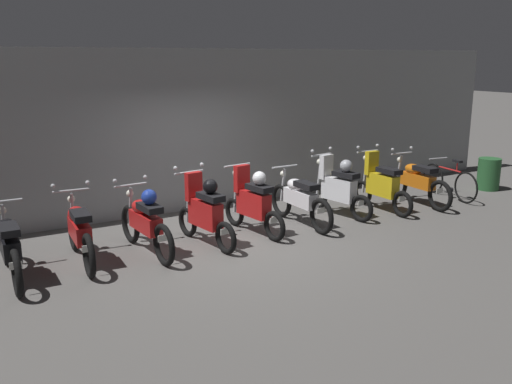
% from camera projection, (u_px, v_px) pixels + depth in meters
% --- Properties ---
extents(ground_plane, '(80.00, 80.00, 0.00)m').
position_uv_depth(ground_plane, '(236.00, 242.00, 9.41)').
color(ground_plane, '#565451').
extents(back_wall, '(16.98, 0.30, 3.22)m').
position_uv_depth(back_wall, '(178.00, 131.00, 11.05)').
color(back_wall, gray).
rests_on(back_wall, ground).
extents(motorbike_slot_1, '(0.56, 1.95, 1.03)m').
position_uv_depth(motorbike_slot_1, '(9.00, 246.00, 7.69)').
color(motorbike_slot_1, black).
rests_on(motorbike_slot_1, ground).
extents(motorbike_slot_2, '(0.59, 1.95, 1.15)m').
position_uv_depth(motorbike_slot_2, '(79.00, 231.00, 8.35)').
color(motorbike_slot_2, black).
rests_on(motorbike_slot_2, ground).
extents(motorbike_slot_3, '(0.59, 1.95, 1.15)m').
position_uv_depth(motorbike_slot_3, '(145.00, 221.00, 8.73)').
color(motorbike_slot_3, black).
rests_on(motorbike_slot_3, ground).
extents(motorbike_slot_4, '(0.58, 1.68, 1.29)m').
position_uv_depth(motorbike_slot_4, '(205.00, 211.00, 9.15)').
color(motorbike_slot_4, black).
rests_on(motorbike_slot_4, ground).
extents(motorbike_slot_5, '(0.56, 1.68, 1.18)m').
position_uv_depth(motorbike_slot_5, '(253.00, 202.00, 9.75)').
color(motorbike_slot_5, black).
rests_on(motorbike_slot_5, ground).
extents(motorbike_slot_6, '(0.56, 1.95, 1.03)m').
position_uv_depth(motorbike_slot_6, '(300.00, 199.00, 10.26)').
color(motorbike_slot_6, black).
rests_on(motorbike_slot_6, ground).
extents(motorbike_slot_7, '(0.58, 1.67, 1.29)m').
position_uv_depth(motorbike_slot_7, '(338.00, 187.00, 10.84)').
color(motorbike_slot_7, black).
rests_on(motorbike_slot_7, ground).
extents(motorbike_slot_8, '(0.59, 1.68, 1.29)m').
position_uv_depth(motorbike_slot_8, '(381.00, 185.00, 11.23)').
color(motorbike_slot_8, black).
rests_on(motorbike_slot_8, ground).
extents(motorbike_slot_9, '(0.59, 1.95, 1.15)m').
position_uv_depth(motorbike_slot_9, '(417.00, 181.00, 11.72)').
color(motorbike_slot_9, black).
rests_on(motorbike_slot_9, ground).
extents(bicycle, '(0.50, 1.72, 0.89)m').
position_uv_depth(bicycle, '(449.00, 182.00, 12.28)').
color(bicycle, black).
rests_on(bicycle, ground).
extents(trash_bin, '(0.51, 0.51, 0.75)m').
position_uv_depth(trash_bin, '(489.00, 174.00, 13.04)').
color(trash_bin, '#26592D').
rests_on(trash_bin, ground).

